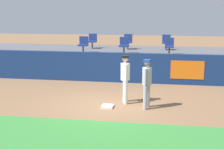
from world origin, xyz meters
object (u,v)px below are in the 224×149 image
object	(u,v)px
first_base	(108,106)
seat_back_center	(128,41)
player_runner_visitor	(147,80)
seat_back_right	(166,41)
player_fielder_home	(125,76)
seat_front_right	(169,45)
seat_front_left	(83,44)
seat_front_center	(124,44)
seat_back_left	(92,40)

from	to	relation	value
first_base	seat_back_center	xyz separation A→B (m)	(-0.12, 7.32, 1.61)
player_runner_visitor	seat_back_right	world-z (taller)	seat_back_right
player_fielder_home	seat_front_right	distance (m)	5.12
first_base	seat_front_left	bearing A→B (deg)	112.15
seat_back_right	seat_front_right	bearing A→B (deg)	-85.12
seat_front_left	seat_front_center	world-z (taller)	same
player_fielder_home	seat_front_center	size ratio (longest dim) A/B	2.13
seat_back_center	seat_front_center	distance (m)	1.80
seat_back_center	seat_front_right	xyz separation A→B (m)	(2.29, -1.80, -0.00)
seat_back_center	seat_back_right	size ratio (longest dim) A/B	1.00
player_runner_visitor	seat_front_center	distance (m)	5.62
first_base	seat_front_left	size ratio (longest dim) A/B	0.48
seat_back_center	seat_front_left	bearing A→B (deg)	-139.80
seat_front_right	seat_back_left	xyz separation A→B (m)	(-4.34, 1.80, 0.00)
player_fielder_home	seat_front_left	bearing A→B (deg)	-161.44
first_base	player_fielder_home	distance (m)	1.33
player_fielder_home	seat_back_left	distance (m)	7.18
seat_front_center	seat_back_center	bearing A→B (deg)	90.25
first_base	seat_back_left	xyz separation A→B (m)	(-2.17, 7.32, 1.61)
player_fielder_home	seat_back_right	world-z (taller)	seat_back_right
seat_back_left	player_runner_visitor	bearing A→B (deg)	-63.72
seat_front_left	seat_front_right	bearing A→B (deg)	-0.00
seat_front_right	seat_back_right	xyz separation A→B (m)	(-0.15, 1.80, 0.00)
player_runner_visitor	seat_front_right	xyz separation A→B (m)	(0.79, 5.38, 0.63)
player_fielder_home	seat_back_right	xyz separation A→B (m)	(1.47, 6.62, 0.61)
seat_front_center	seat_back_left	xyz separation A→B (m)	(-2.06, 1.80, -0.00)
seat_front_right	player_runner_visitor	bearing A→B (deg)	-98.38
seat_back_center	seat_back_left	size ratio (longest dim) A/B	1.00
seat_back_right	seat_back_left	bearing A→B (deg)	180.00
player_runner_visitor	seat_front_left	size ratio (longest dim) A/B	2.08
seat_front_center	seat_back_right	distance (m)	2.79
seat_back_center	seat_back_left	bearing A→B (deg)	180.00
first_base	seat_back_left	distance (m)	7.80
player_runner_visitor	seat_front_right	distance (m)	5.47
seat_back_center	seat_front_right	distance (m)	2.91
player_fielder_home	seat_front_right	bearing A→B (deg)	149.86
seat_back_right	seat_front_center	bearing A→B (deg)	-139.75
seat_front_right	seat_front_center	bearing A→B (deg)	179.99
player_runner_visitor	player_fielder_home	bearing A→B (deg)	-111.21
seat_back_center	seat_front_center	world-z (taller)	same
seat_back_center	seat_front_right	bearing A→B (deg)	-38.21
player_fielder_home	seat_back_center	world-z (taller)	seat_back_center
seat_back_right	player_runner_visitor	bearing A→B (deg)	-95.09
seat_back_center	seat_back_right	world-z (taller)	same
seat_front_center	seat_front_right	xyz separation A→B (m)	(2.28, -0.00, -0.00)
first_base	player_runner_visitor	xyz separation A→B (m)	(1.38, 0.14, 0.97)
seat_front_right	seat_back_right	size ratio (longest dim) A/B	1.00
seat_front_left	seat_back_left	world-z (taller)	same
seat_front_right	first_base	bearing A→B (deg)	-111.46
player_fielder_home	seat_back_center	size ratio (longest dim) A/B	2.13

